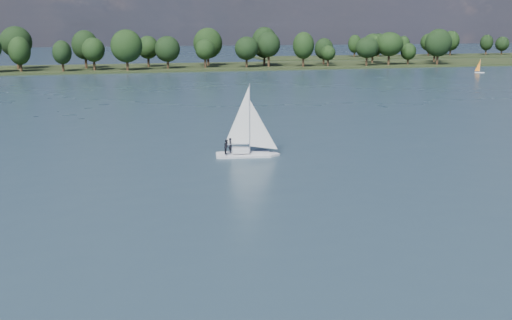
# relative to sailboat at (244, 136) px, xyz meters

# --- Properties ---
(ground) EXTENTS (700.00, 700.00, 0.00)m
(ground) POSITION_rel_sailboat_xyz_m (4.15, 45.22, -2.76)
(ground) COLOR #233342
(ground) RESTS_ON ground
(far_shore) EXTENTS (660.00, 40.00, 1.50)m
(far_shore) POSITION_rel_sailboat_xyz_m (4.15, 157.22, -2.76)
(far_shore) COLOR black
(far_shore) RESTS_ON ground
(far_shore_back) EXTENTS (220.00, 30.00, 1.40)m
(far_shore_back) POSITION_rel_sailboat_xyz_m (164.15, 205.22, -2.76)
(far_shore_back) COLOR black
(far_shore_back) RESTS_ON ground
(sailboat) EXTENTS (7.73, 3.10, 9.89)m
(sailboat) POSITION_rel_sailboat_xyz_m (0.00, 0.00, 0.00)
(sailboat) COLOR silver
(sailboat) RESTS_ON ground
(dinghy_orange) EXTENTS (3.39, 2.76, 5.12)m
(dinghy_orange) POSITION_rel_sailboat_xyz_m (111.06, 109.21, -1.55)
(dinghy_orange) COLOR white
(dinghy_orange) RESTS_ON ground
(treeline) EXTENTS (562.47, 74.38, 18.42)m
(treeline) POSITION_rel_sailboat_xyz_m (-6.52, 153.72, 5.37)
(treeline) COLOR black
(treeline) RESTS_ON ground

